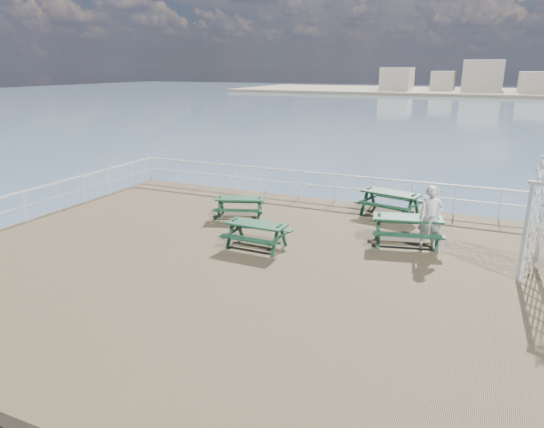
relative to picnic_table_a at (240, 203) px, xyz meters
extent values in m
cube|color=brown|center=(2.42, -3.43, -0.67)|extent=(18.00, 14.00, 0.30)
plane|color=#3A5061|center=(2.42, 36.57, -2.52)|extent=(300.00, 300.00, 0.00)
cube|color=tan|center=(17.42, 131.57, -2.12)|extent=(160.00, 40.00, 0.80)
cube|color=beige|center=(-17.58, 128.57, 1.28)|extent=(8.00, 8.00, 6.00)
cube|color=beige|center=(-5.58, 128.57, 0.78)|extent=(6.00, 8.00, 5.00)
cube|color=beige|center=(4.42, 128.57, 2.28)|extent=(10.00, 8.00, 8.00)
cube|color=beige|center=(16.42, 128.57, 0.78)|extent=(7.00, 8.00, 5.00)
cylinder|color=brown|center=(-5.08, 2.07, -1.87)|extent=(0.36, 0.36, 2.10)
cube|color=silver|center=(2.42, 3.42, 0.53)|extent=(17.70, 0.07, 0.07)
cube|color=silver|center=(2.42, 3.42, 0.03)|extent=(17.70, 0.05, 0.05)
cylinder|color=silver|center=(-6.43, 3.42, 0.03)|extent=(0.05, 0.05, 1.10)
cube|color=silver|center=(-6.43, -3.43, 0.53)|extent=(0.07, 13.70, 0.07)
cube|color=silver|center=(-6.43, -3.43, 0.03)|extent=(0.05, 13.70, 0.05)
cube|color=#143721|center=(0.00, 0.00, 0.17)|extent=(1.78, 1.16, 0.06)
cube|color=#143721|center=(-0.18, 0.52, -0.10)|extent=(1.64, 0.77, 0.05)
cube|color=#143721|center=(0.18, -0.52, -0.10)|extent=(1.64, 0.77, 0.05)
cube|color=#143721|center=(-0.65, -0.23, -0.12)|extent=(0.51, 1.28, 0.06)
cube|color=#143721|center=(0.65, 0.23, -0.12)|extent=(0.51, 1.28, 0.06)
cube|color=#143721|center=(-0.74, 0.03, -0.17)|extent=(0.23, 0.47, 0.81)
cube|color=#143721|center=(-0.56, -0.49, -0.17)|extent=(0.23, 0.47, 0.81)
cube|color=#143721|center=(0.56, 0.49, -0.17)|extent=(0.23, 0.47, 0.81)
cube|color=#143721|center=(0.74, -0.03, -0.17)|extent=(0.23, 0.47, 0.81)
cube|color=#143721|center=(0.00, 0.00, -0.29)|extent=(1.41, 0.56, 0.06)
cube|color=#143721|center=(4.75, 2.37, 0.30)|extent=(2.12, 1.21, 0.07)
cube|color=#143721|center=(4.91, 3.02, -0.02)|extent=(2.01, 0.73, 0.06)
cube|color=#143721|center=(4.60, 1.73, -0.02)|extent=(2.01, 0.73, 0.06)
cube|color=#143721|center=(3.95, 2.57, -0.04)|extent=(0.45, 1.59, 0.07)
cube|color=#143721|center=(5.56, 2.18, -0.04)|extent=(0.45, 1.59, 0.07)
cube|color=#143721|center=(4.02, 2.89, -0.10)|extent=(0.22, 0.58, 0.97)
cube|color=#143721|center=(3.87, 2.24, -0.10)|extent=(0.22, 0.58, 0.97)
cube|color=#143721|center=(5.64, 2.51, -0.10)|extent=(0.22, 0.58, 0.97)
cube|color=#143721|center=(5.49, 1.86, -0.10)|extent=(0.22, 0.58, 0.97)
cube|color=#143721|center=(4.75, 2.37, -0.24)|extent=(1.75, 0.49, 0.07)
cube|color=#143721|center=(5.77, -0.35, 0.30)|extent=(2.10, 1.20, 0.07)
cube|color=#143721|center=(5.62, 0.29, -0.02)|extent=(1.99, 0.72, 0.05)
cube|color=#143721|center=(5.92, -0.99, -0.02)|extent=(1.99, 0.72, 0.05)
cube|color=#143721|center=(4.97, -0.54, -0.04)|extent=(0.45, 1.57, 0.07)
cube|color=#143721|center=(6.57, -0.16, -0.04)|extent=(0.45, 1.57, 0.07)
cube|color=#143721|center=(4.89, -0.22, -0.10)|extent=(0.22, 0.57, 0.96)
cube|color=#143721|center=(5.04, -0.86, -0.10)|extent=(0.22, 0.57, 0.96)
cube|color=#143721|center=(6.50, 0.16, -0.10)|extent=(0.22, 0.57, 0.96)
cube|color=#143721|center=(6.65, -0.48, -0.10)|extent=(0.22, 0.57, 0.96)
cube|color=#143721|center=(5.77, -0.35, -0.24)|extent=(1.73, 0.49, 0.07)
cube|color=#143721|center=(1.82, -2.43, 0.20)|extent=(1.74, 0.70, 0.06)
cube|color=#143721|center=(1.83, -1.85, -0.08)|extent=(1.74, 0.27, 0.05)
cube|color=#143721|center=(1.81, -3.01, -0.08)|extent=(1.74, 0.27, 0.05)
cube|color=#143721|center=(1.10, -2.42, -0.10)|extent=(0.10, 1.40, 0.06)
cube|color=#143721|center=(2.54, -2.44, -0.10)|extent=(0.10, 1.40, 0.06)
cube|color=#143721|center=(1.10, -2.13, -0.15)|extent=(0.09, 0.50, 0.84)
cube|color=#143721|center=(1.09, -2.70, -0.15)|extent=(0.09, 0.50, 0.84)
cube|color=#143721|center=(2.55, -2.15, -0.15)|extent=(0.09, 0.50, 0.84)
cube|color=#143721|center=(2.54, -2.73, -0.15)|extent=(0.09, 0.50, 0.84)
cube|color=#143721|center=(1.82, -2.43, -0.28)|extent=(1.54, 0.10, 0.06)
cube|color=silver|center=(8.75, -1.86, 0.71)|extent=(0.12, 0.12, 2.45)
cube|color=silver|center=(9.19, -0.71, 0.71)|extent=(0.12, 0.12, 2.45)
imported|color=silver|center=(6.42, -0.46, 0.42)|extent=(0.78, 0.63, 1.87)
camera|label=1|loc=(7.66, -14.42, 4.58)|focal=32.00mm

